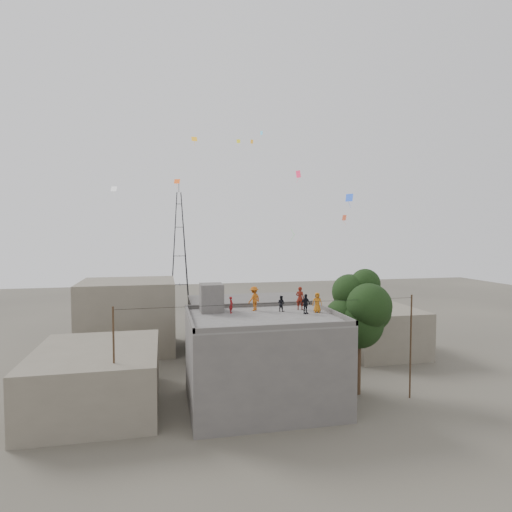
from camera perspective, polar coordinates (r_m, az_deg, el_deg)
The scene contains 18 objects.
ground at distance 30.89m, azimuth 0.95°, elevation -19.25°, with size 140.00×140.00×0.00m, color #454139.
main_building at distance 29.86m, azimuth 0.96°, elevation -13.83°, with size 10.00×8.00×6.10m.
parapet at distance 29.09m, azimuth 0.96°, elevation -7.79°, with size 10.00×8.00×0.30m.
stair_head_box at distance 30.93m, azimuth -5.96°, elevation -5.55°, with size 1.60×1.80×2.00m, color #4E4C49.
neighbor_west at distance 31.66m, azimuth -20.46°, elevation -15.02°, with size 8.00×10.00×4.00m, color #675F51.
neighbor_north at distance 43.66m, azimuth -0.74°, elevation -9.11°, with size 12.00×9.00×5.00m, color #4E4C49.
neighbor_northwest at distance 44.69m, azimuth -16.67°, elevation -7.64°, with size 9.00×8.00×7.00m, color #675F51.
neighbor_east at distance 44.09m, azimuth 16.05°, elevation -9.51°, with size 7.00×8.00×4.40m, color #675F51.
tree at distance 32.13m, azimuth 13.70°, elevation -7.10°, with size 4.90×4.60×9.10m.
utility_line at distance 28.60m, azimuth 2.55°, elevation -12.98°, with size 20.12×0.62×7.40m.
transmission_tower at distance 67.89m, azimuth -10.17°, elevation 0.83°, with size 2.97×2.97×20.01m.
person_red_adult at distance 31.68m, azimuth 5.89°, elevation -5.61°, with size 0.62×0.41×1.70m, color maroon.
person_orange_child at distance 30.76m, azimuth 8.16°, elevation -6.16°, with size 0.69×0.45×1.42m, color #B16314.
person_dark_child at distance 30.94m, azimuth 3.37°, elevation -6.34°, with size 0.56×0.43×1.14m, color black.
person_dark_adult at distance 30.16m, azimuth 6.61°, elevation -6.37°, with size 0.81×0.34×1.39m, color black.
person_orange_adult at distance 31.15m, azimuth -0.26°, elevation -5.69°, with size 1.14×0.65×1.76m, color #AC5313.
person_red_child at distance 30.27m, azimuth -3.33°, elevation -6.53°, with size 0.43×0.28×1.17m, color maroon.
kites at distance 36.53m, azimuth 1.18°, elevation 10.09°, with size 19.48×16.90×11.12m.
Camera 1 is at (-6.59, -27.79, 11.77)m, focal length 30.00 mm.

